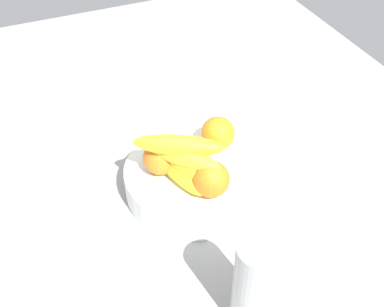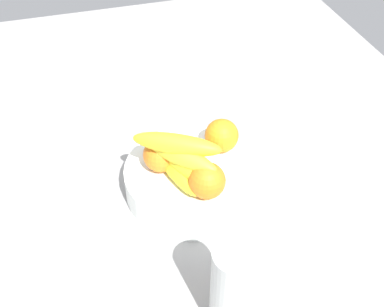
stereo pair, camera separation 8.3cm
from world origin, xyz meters
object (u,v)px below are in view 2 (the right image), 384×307
at_px(orange_front_left, 222,136).
at_px(orange_center, 207,181).
at_px(orange_front_right, 161,155).
at_px(fruit_bowl, 192,179).
at_px(banana_bunch, 177,157).
at_px(thermos_tumbler, 233,291).

relative_size(orange_front_left, orange_center, 1.00).
distance_m(orange_front_right, orange_center, 0.11).
relative_size(fruit_bowl, orange_front_right, 3.91).
bearing_deg(fruit_bowl, banana_bunch, -67.07).
xyz_separation_m(orange_center, thermos_tumbler, (0.23, -0.03, -0.00)).
xyz_separation_m(fruit_bowl, orange_front_right, (-0.02, -0.06, 0.07)).
relative_size(orange_front_right, thermos_tumbler, 0.38).
relative_size(orange_front_left, thermos_tumbler, 0.38).
xyz_separation_m(fruit_bowl, orange_center, (0.08, 0.01, 0.07)).
xyz_separation_m(orange_front_right, thermos_tumbler, (0.32, 0.03, -0.00)).
bearing_deg(orange_front_right, orange_center, 34.84).
bearing_deg(orange_front_right, banana_bunch, 36.58).
xyz_separation_m(orange_front_left, banana_bunch, (0.05, -0.11, 0.02)).
height_order(fruit_bowl, orange_front_right, orange_front_right).
distance_m(orange_center, thermos_tumbler, 0.23).
relative_size(orange_front_left, orange_front_right, 1.00).
xyz_separation_m(orange_front_left, orange_front_right, (0.02, -0.13, 0.00)).
xyz_separation_m(fruit_bowl, banana_bunch, (0.01, -0.03, 0.08)).
height_order(orange_front_left, orange_center, same).
bearing_deg(orange_front_left, fruit_bowl, -61.76).
distance_m(fruit_bowl, orange_front_left, 0.11).
height_order(orange_center, banana_bunch, banana_bunch).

